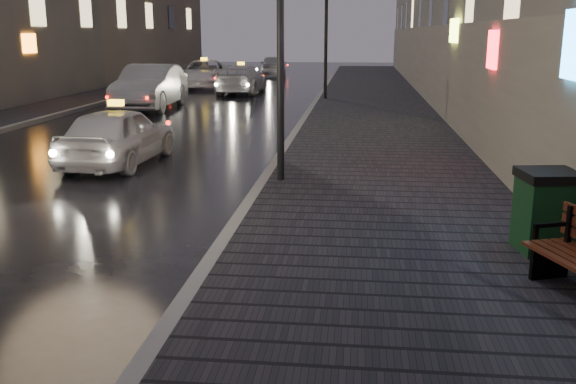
{
  "coord_description": "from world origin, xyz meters",
  "views": [
    {
      "loc": [
        3.34,
        -6.16,
        2.96
      ],
      "look_at": [
        2.41,
        2.22,
        0.85
      ],
      "focal_mm": 40.0,
      "sensor_mm": 36.0,
      "label": 1
    }
  ],
  "objects_px": {
    "taxi_near": "(118,135)",
    "taxi_mid": "(241,79)",
    "lamp_far": "(326,19)",
    "taxi_far": "(204,74)",
    "car_far": "(273,66)",
    "car_left_mid": "(150,87)",
    "trash_bin": "(546,211)",
    "lamp_near": "(280,2)"
  },
  "relations": [
    {
      "from": "taxi_far",
      "to": "car_far",
      "type": "bearing_deg",
      "value": 67.49
    },
    {
      "from": "trash_bin",
      "to": "taxi_mid",
      "type": "relative_size",
      "value": 0.22
    },
    {
      "from": "lamp_near",
      "to": "taxi_far",
      "type": "distance_m",
      "value": 23.84
    },
    {
      "from": "trash_bin",
      "to": "taxi_far",
      "type": "distance_m",
      "value": 28.61
    },
    {
      "from": "lamp_near",
      "to": "taxi_far",
      "type": "xyz_separation_m",
      "value": [
        -6.97,
        22.64,
        -2.75
      ]
    },
    {
      "from": "lamp_far",
      "to": "car_left_mid",
      "type": "height_order",
      "value": "lamp_far"
    },
    {
      "from": "trash_bin",
      "to": "taxi_far",
      "type": "xyz_separation_m",
      "value": [
        -10.92,
        26.44,
        0.04
      ]
    },
    {
      "from": "taxi_near",
      "to": "car_far",
      "type": "relative_size",
      "value": 0.93
    },
    {
      "from": "lamp_far",
      "to": "taxi_mid",
      "type": "height_order",
      "value": "lamp_far"
    },
    {
      "from": "lamp_near",
      "to": "taxi_mid",
      "type": "distance_m",
      "value": 20.06
    },
    {
      "from": "car_left_mid",
      "to": "taxi_far",
      "type": "xyz_separation_m",
      "value": [
        -0.24,
        10.06,
        -0.12
      ]
    },
    {
      "from": "car_left_mid",
      "to": "trash_bin",
      "type": "bearing_deg",
      "value": -58.98
    },
    {
      "from": "car_far",
      "to": "taxi_near",
      "type": "bearing_deg",
      "value": 83.65
    },
    {
      "from": "taxi_mid",
      "to": "car_far",
      "type": "distance_m",
      "value": 12.27
    },
    {
      "from": "car_left_mid",
      "to": "taxi_far",
      "type": "bearing_deg",
      "value": 89.31
    },
    {
      "from": "trash_bin",
      "to": "car_left_mid",
      "type": "relative_size",
      "value": 0.21
    },
    {
      "from": "taxi_near",
      "to": "taxi_mid",
      "type": "distance_m",
      "value": 17.62
    },
    {
      "from": "lamp_near",
      "to": "trash_bin",
      "type": "height_order",
      "value": "lamp_near"
    },
    {
      "from": "lamp_near",
      "to": "lamp_far",
      "type": "bearing_deg",
      "value": 90.0
    },
    {
      "from": "car_left_mid",
      "to": "car_far",
      "type": "xyz_separation_m",
      "value": [
        2.34,
        19.08,
        -0.14
      ]
    },
    {
      "from": "lamp_near",
      "to": "car_far",
      "type": "xyz_separation_m",
      "value": [
        -4.38,
        31.66,
        -2.77
      ]
    },
    {
      "from": "taxi_near",
      "to": "taxi_mid",
      "type": "height_order",
      "value": "taxi_mid"
    },
    {
      "from": "taxi_far",
      "to": "trash_bin",
      "type": "bearing_deg",
      "value": -74.11
    },
    {
      "from": "lamp_far",
      "to": "taxi_near",
      "type": "xyz_separation_m",
      "value": [
        -3.95,
        -14.22,
        -2.82
      ]
    },
    {
      "from": "lamp_near",
      "to": "taxi_mid",
      "type": "height_order",
      "value": "lamp_near"
    },
    {
      "from": "taxi_mid",
      "to": "car_far",
      "type": "bearing_deg",
      "value": -89.09
    },
    {
      "from": "taxi_mid",
      "to": "taxi_near",
      "type": "bearing_deg",
      "value": 91.93
    },
    {
      "from": "lamp_far",
      "to": "trash_bin",
      "type": "relative_size",
      "value": 4.89
    },
    {
      "from": "taxi_far",
      "to": "taxi_mid",
      "type": "bearing_deg",
      "value": -57.53
    },
    {
      "from": "lamp_near",
      "to": "taxi_mid",
      "type": "xyz_separation_m",
      "value": [
        -4.33,
        19.39,
        -2.79
      ]
    },
    {
      "from": "lamp_far",
      "to": "taxi_far",
      "type": "relative_size",
      "value": 0.99
    },
    {
      "from": "lamp_far",
      "to": "trash_bin",
      "type": "bearing_deg",
      "value": -78.72
    },
    {
      "from": "lamp_near",
      "to": "car_left_mid",
      "type": "distance_m",
      "value": 14.5
    },
    {
      "from": "taxi_mid",
      "to": "taxi_far",
      "type": "distance_m",
      "value": 4.18
    },
    {
      "from": "lamp_near",
      "to": "trash_bin",
      "type": "xyz_separation_m",
      "value": [
        3.95,
        -3.8,
        -2.79
      ]
    },
    {
      "from": "trash_bin",
      "to": "taxi_far",
      "type": "relative_size",
      "value": 0.2
    },
    {
      "from": "car_left_mid",
      "to": "car_far",
      "type": "relative_size",
      "value": 1.23
    },
    {
      "from": "car_left_mid",
      "to": "taxi_mid",
      "type": "relative_size",
      "value": 1.08
    },
    {
      "from": "taxi_near",
      "to": "car_left_mid",
      "type": "bearing_deg",
      "value": -72.95
    },
    {
      "from": "trash_bin",
      "to": "taxi_far",
      "type": "height_order",
      "value": "taxi_far"
    },
    {
      "from": "lamp_far",
      "to": "car_far",
      "type": "height_order",
      "value": "lamp_far"
    },
    {
      "from": "trash_bin",
      "to": "taxi_mid",
      "type": "height_order",
      "value": "taxi_mid"
    }
  ]
}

